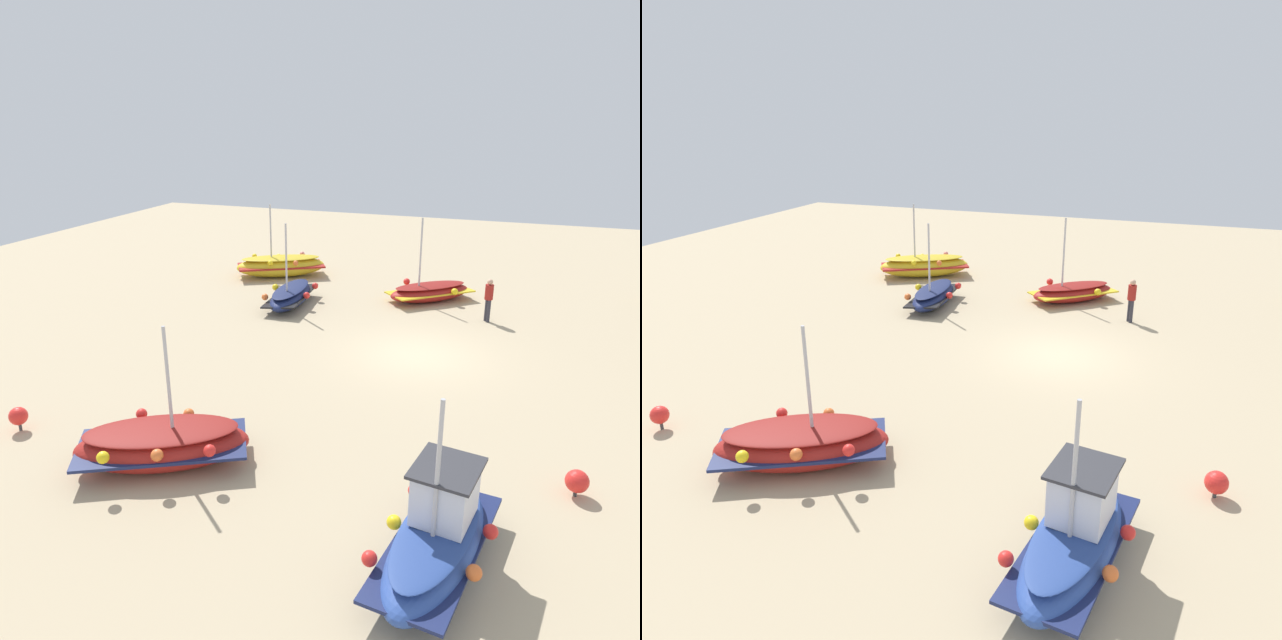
# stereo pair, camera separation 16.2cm
# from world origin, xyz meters

# --- Properties ---
(ground_plane) EXTENTS (54.01, 54.01, 0.00)m
(ground_plane) POSITION_xyz_m (0.00, 0.00, 0.00)
(ground_plane) COLOR tan
(fishing_boat_0) EXTENTS (3.38, 4.33, 3.46)m
(fishing_boat_0) POSITION_xyz_m (8.53, -4.28, 0.53)
(fishing_boat_0) COLOR maroon
(fishing_boat_0) RESTS_ON ground_plane
(fishing_boat_1) EXTENTS (3.66, 3.85, 3.68)m
(fishing_boat_1) POSITION_xyz_m (-6.18, -0.63, 0.41)
(fishing_boat_1) COLOR maroon
(fishing_boat_1) RESTS_ON ground_plane
(fishing_boat_2) EXTENTS (3.78, 1.91, 3.62)m
(fishing_boat_2) POSITION_xyz_m (-3.57, -6.04, 0.43)
(fishing_boat_2) COLOR navy
(fishing_boat_2) RESTS_ON ground_plane
(fishing_boat_3) EXTENTS (3.70, 4.65, 3.60)m
(fishing_boat_3) POSITION_xyz_m (-7.69, -8.27, 0.55)
(fishing_boat_3) COLOR gold
(fishing_boat_3) RESTS_ON ground_plane
(fishing_boat_4) EXTENTS (4.10, 2.16, 3.55)m
(fishing_boat_4) POSITION_xyz_m (9.70, 2.28, 0.64)
(fishing_boat_4) COLOR #2D4C9E
(fishing_boat_4) RESTS_ON ground_plane
(person_walking) EXTENTS (0.32, 0.32, 1.71)m
(person_walking) POSITION_xyz_m (-4.27, 1.95, 0.99)
(person_walking) COLOR #2D2D38
(person_walking) RESTS_ON ground_plane
(mooring_buoy_0) EXTENTS (0.50, 0.50, 0.62)m
(mooring_buoy_0) POSITION_xyz_m (6.59, 4.77, 0.37)
(mooring_buoy_0) COLOR #3F3F42
(mooring_buoy_0) RESTS_ON ground_plane
(mooring_buoy_1) EXTENTS (0.47, 0.47, 0.65)m
(mooring_buoy_1) POSITION_xyz_m (8.46, -8.67, 0.41)
(mooring_buoy_1) COLOR #3F3F42
(mooring_buoy_1) RESTS_ON ground_plane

